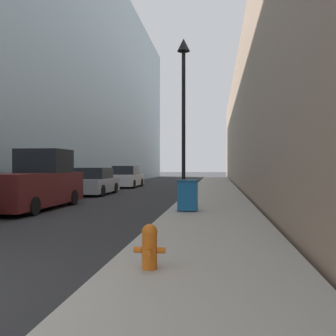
{
  "coord_description": "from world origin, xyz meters",
  "views": [
    {
      "loc": [
        4.93,
        -3.14,
        1.64
      ],
      "look_at": [
        2.08,
        18.68,
        1.53
      ],
      "focal_mm": 40.0,
      "sensor_mm": 36.0,
      "label": 1
    }
  ],
  "objects_px": {
    "trash_bin": "(188,195)",
    "parked_sedan_near": "(94,182)",
    "pickup_truck": "(35,184)",
    "fire_hydrant": "(150,245)",
    "lamppost": "(184,95)",
    "parked_sedan_far": "(126,177)"
  },
  "relations": [
    {
      "from": "trash_bin",
      "to": "parked_sedan_near",
      "type": "bearing_deg",
      "value": 126.15
    },
    {
      "from": "trash_bin",
      "to": "pickup_truck",
      "type": "height_order",
      "value": "pickup_truck"
    },
    {
      "from": "fire_hydrant",
      "to": "lamppost",
      "type": "height_order",
      "value": "lamppost"
    },
    {
      "from": "fire_hydrant",
      "to": "parked_sedan_far",
      "type": "xyz_separation_m",
      "value": [
        -5.96,
        22.91,
        0.28
      ]
    },
    {
      "from": "lamppost",
      "to": "parked_sedan_near",
      "type": "bearing_deg",
      "value": 134.14
    },
    {
      "from": "lamppost",
      "to": "trash_bin",
      "type": "bearing_deg",
      "value": -81.67
    },
    {
      "from": "lamppost",
      "to": "parked_sedan_near",
      "type": "distance_m",
      "value": 8.99
    },
    {
      "from": "fire_hydrant",
      "to": "trash_bin",
      "type": "bearing_deg",
      "value": 89.93
    },
    {
      "from": "lamppost",
      "to": "pickup_truck",
      "type": "distance_m",
      "value": 6.74
    },
    {
      "from": "pickup_truck",
      "to": "parked_sedan_near",
      "type": "distance_m",
      "value": 7.2
    },
    {
      "from": "fire_hydrant",
      "to": "lamppost",
      "type": "bearing_deg",
      "value": 92.07
    },
    {
      "from": "parked_sedan_near",
      "to": "parked_sedan_far",
      "type": "relative_size",
      "value": 0.92
    },
    {
      "from": "pickup_truck",
      "to": "parked_sedan_near",
      "type": "relative_size",
      "value": 1.28
    },
    {
      "from": "fire_hydrant",
      "to": "pickup_truck",
      "type": "height_order",
      "value": "pickup_truck"
    },
    {
      "from": "fire_hydrant",
      "to": "parked_sedan_near",
      "type": "distance_m",
      "value": 16.5
    },
    {
      "from": "trash_bin",
      "to": "lamppost",
      "type": "distance_m",
      "value": 4.52
    },
    {
      "from": "parked_sedan_far",
      "to": "lamppost",
      "type": "bearing_deg",
      "value": -67.26
    },
    {
      "from": "trash_bin",
      "to": "parked_sedan_near",
      "type": "distance_m",
      "value": 10.23
    },
    {
      "from": "trash_bin",
      "to": "parked_sedan_far",
      "type": "bearing_deg",
      "value": 110.69
    },
    {
      "from": "parked_sedan_near",
      "to": "pickup_truck",
      "type": "bearing_deg",
      "value": -89.22
    },
    {
      "from": "fire_hydrant",
      "to": "parked_sedan_far",
      "type": "bearing_deg",
      "value": 104.59
    },
    {
      "from": "pickup_truck",
      "to": "trash_bin",
      "type": "bearing_deg",
      "value": -10.19
    }
  ]
}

